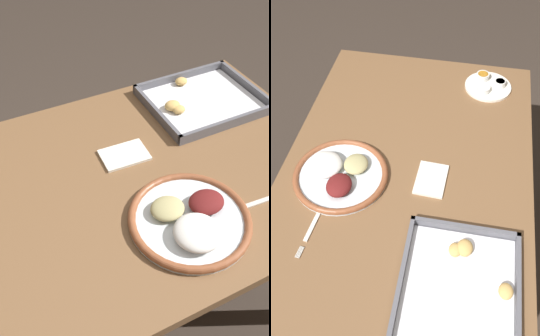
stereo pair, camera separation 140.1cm
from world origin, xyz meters
The scene contains 6 objects.
ground_plane centered at (0.00, 0.00, 0.00)m, with size 8.00×8.00×0.00m, color #382D26.
dining_table centered at (0.00, 0.00, 0.60)m, with size 1.23×0.81×0.70m.
dinner_plate centered at (0.07, -0.20, 0.72)m, with size 0.30×0.30×0.05m.
fork centered at (0.26, -0.23, 0.71)m, with size 0.20×0.03×0.00m.
baking_tray centered at (0.37, 0.21, 0.71)m, with size 0.37×0.31×0.04m.
napkin centered at (0.03, 0.08, 0.71)m, with size 0.14×0.10×0.01m.
Camera 1 is at (-0.31, -0.67, 1.48)m, focal length 42.00 mm.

